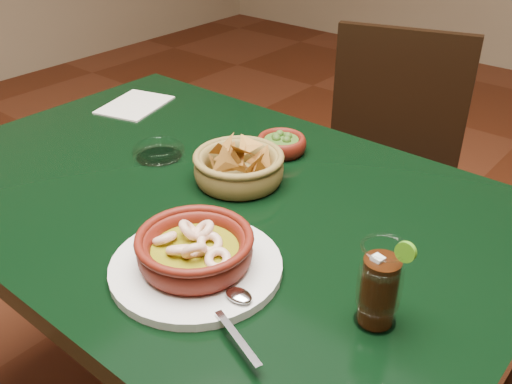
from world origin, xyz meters
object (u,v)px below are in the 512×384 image
Objects in this scene: shrimp_plate at (195,254)px; cola_drink at (379,286)px; dining_table at (209,233)px; chip_basket at (239,167)px; dining_chair at (383,176)px.

cola_drink is (0.27, 0.08, 0.03)m from shrimp_plate.
cola_drink is (0.43, -0.11, 0.16)m from dining_table.
shrimp_plate is at bearing -61.95° from chip_basket.
dining_chair is 0.70m from chip_basket.
shrimp_plate is 0.28m from cola_drink.
dining_chair is (0.03, 0.70, -0.16)m from dining_table.
dining_chair is 4.26× the size of chip_basket.
shrimp_plate is 0.29m from chip_basket.
dining_chair is 0.96m from cola_drink.
dining_table is 1.34× the size of dining_chair.
dining_table is 5.69× the size of chip_basket.
dining_table is 0.72m from dining_chair.
dining_table is at bearing 165.94° from cola_drink.
cola_drink reaches higher than shrimp_plate.
chip_basket is (0.02, 0.07, 0.13)m from dining_table.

